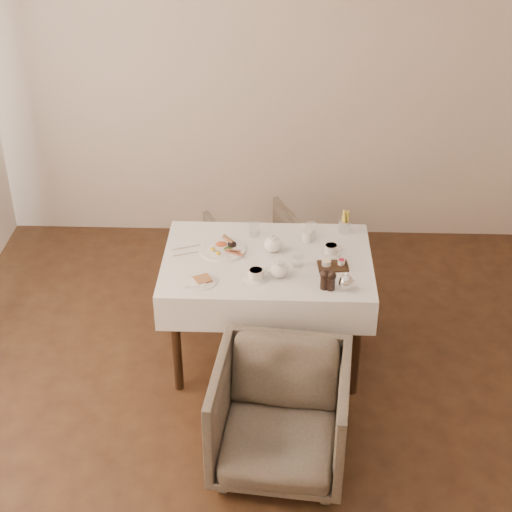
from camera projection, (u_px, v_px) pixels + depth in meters
The scene contains 20 objects.
table at pixel (267, 274), 4.85m from camera, with size 1.28×0.88×0.75m.
armchair_near at pixel (280, 416), 4.23m from camera, with size 0.71×0.74×0.67m, color #4C4137.
armchair_far at pixel (256, 253), 5.74m from camera, with size 0.60×0.62×0.56m, color #4C4137.
breakfast_plate at pixel (223, 248), 4.87m from camera, with size 0.29×0.29×0.04m.
side_plate at pixel (199, 282), 4.56m from camera, with size 0.19×0.19×0.02m.
teapot_centre at pixel (273, 243), 4.83m from camera, with size 0.16×0.12×0.13m, color white, non-canonical shape.
teapot_front at pixel (279, 268), 4.59m from camera, with size 0.15×0.12×0.12m, color white, non-canonical shape.
creamer at pixel (307, 236), 4.94m from camera, with size 0.06×0.06×0.07m, color white.
teacup_near at pixel (256, 275), 4.58m from camera, with size 0.14×0.14×0.07m.
teacup_far at pixel (331, 250), 4.82m from camera, with size 0.13×0.13×0.06m.
glass_left at pixel (254, 229), 5.00m from camera, with size 0.07×0.07×0.09m, color silver.
glass_mid at pixel (298, 259), 4.69m from camera, with size 0.07×0.07×0.10m, color silver.
glass_right at pixel (311, 230), 4.99m from camera, with size 0.07×0.07×0.10m, color silver.
condiment_board at pixel (333, 265), 4.70m from camera, with size 0.19×0.14×0.05m.
pepper_mill_left at pixel (325, 279), 4.49m from camera, with size 0.06×0.06×0.12m, color black, non-canonical shape.
pepper_mill_right at pixel (331, 280), 4.48m from camera, with size 0.06×0.06×0.12m, color black, non-canonical shape.
silver_pot at pixel (346, 281), 4.48m from camera, with size 0.11×0.09×0.12m, color white, non-canonical shape.
fries_cup at pixel (345, 223), 5.02m from camera, with size 0.07×0.07×0.16m.
cutlery_fork at pixel (187, 247), 4.90m from camera, with size 0.02×0.20×0.00m, color silver.
cutlery_knife at pixel (186, 254), 4.83m from camera, with size 0.01×0.17×0.00m, color silver.
Camera 1 is at (-0.02, -3.18, 3.32)m, focal length 55.00 mm.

